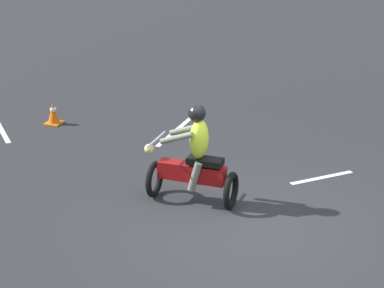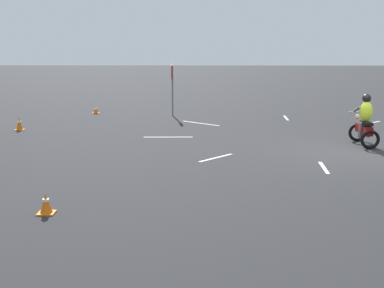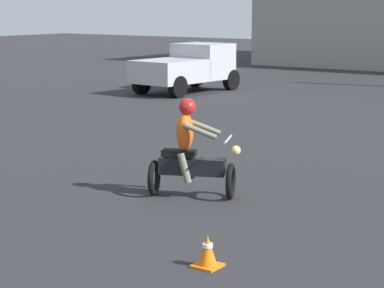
{
  "view_description": "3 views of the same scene",
  "coord_description": "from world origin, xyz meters",
  "px_view_note": "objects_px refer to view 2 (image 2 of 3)",
  "views": [
    {
      "loc": [
        -2.69,
        9.64,
        5.27
      ],
      "look_at": [
        1.13,
        -0.53,
        1.0
      ],
      "focal_mm": 70.0,
      "sensor_mm": 36.0,
      "label": 1
    },
    {
      "loc": [
        -15.78,
        4.71,
        3.26
      ],
      "look_at": [
        -3.46,
        4.9,
        0.9
      ],
      "focal_mm": 50.0,
      "sensor_mm": 36.0,
      "label": 2
    },
    {
      "loc": [
        -1.11,
        0.41,
        3.17
      ],
      "look_at": [
        -8.05,
        10.32,
        0.9
      ],
      "focal_mm": 70.0,
      "sensor_mm": 36.0,
      "label": 3
    }
  ],
  "objects_px": {
    "stop_sign": "(172,79)",
    "traffic_cone_far_center": "(96,110)",
    "traffic_cone_near_left": "(46,204)",
    "motorcycle_rider_foreground": "(365,123)",
    "traffic_cone_mid_center": "(19,124)"
  },
  "relations": [
    {
      "from": "stop_sign",
      "to": "traffic_cone_near_left",
      "type": "relative_size",
      "value": 5.67
    },
    {
      "from": "stop_sign",
      "to": "traffic_cone_far_center",
      "type": "xyz_separation_m",
      "value": [
        0.72,
        3.58,
        -1.48
      ]
    },
    {
      "from": "motorcycle_rider_foreground",
      "to": "traffic_cone_mid_center",
      "type": "distance_m",
      "value": 12.33
    },
    {
      "from": "traffic_cone_near_left",
      "to": "traffic_cone_mid_center",
      "type": "distance_m",
      "value": 10.56
    },
    {
      "from": "motorcycle_rider_foreground",
      "to": "traffic_cone_far_center",
      "type": "height_order",
      "value": "motorcycle_rider_foreground"
    },
    {
      "from": "traffic_cone_near_left",
      "to": "traffic_cone_far_center",
      "type": "xyz_separation_m",
      "value": [
        14.67,
        1.86,
        -0.04
      ]
    },
    {
      "from": "stop_sign",
      "to": "traffic_cone_far_center",
      "type": "bearing_deg",
      "value": 78.66
    },
    {
      "from": "traffic_cone_near_left",
      "to": "traffic_cone_far_center",
      "type": "bearing_deg",
      "value": 7.23
    },
    {
      "from": "motorcycle_rider_foreground",
      "to": "traffic_cone_far_center",
      "type": "xyz_separation_m",
      "value": [
        7.61,
        10.06,
        -0.57
      ]
    },
    {
      "from": "motorcycle_rider_foreground",
      "to": "traffic_cone_near_left",
      "type": "distance_m",
      "value": 10.83
    },
    {
      "from": "motorcycle_rider_foreground",
      "to": "stop_sign",
      "type": "distance_m",
      "value": 9.5
    },
    {
      "from": "traffic_cone_near_left",
      "to": "stop_sign",
      "type": "bearing_deg",
      "value": -7.03
    },
    {
      "from": "stop_sign",
      "to": "traffic_cone_near_left",
      "type": "bearing_deg",
      "value": 172.97
    },
    {
      "from": "stop_sign",
      "to": "traffic_cone_near_left",
      "type": "xyz_separation_m",
      "value": [
        -13.95,
        1.72,
        -1.44
      ]
    },
    {
      "from": "traffic_cone_mid_center",
      "to": "traffic_cone_far_center",
      "type": "height_order",
      "value": "traffic_cone_mid_center"
    }
  ]
}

